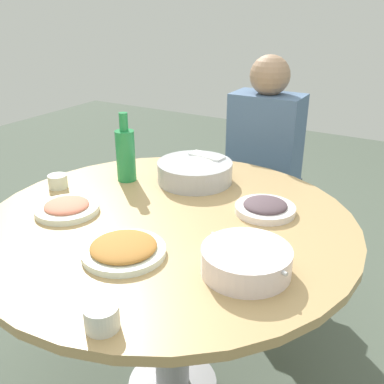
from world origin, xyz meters
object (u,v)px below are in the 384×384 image
at_px(dish_tofu_braise, 124,249).
at_px(tea_cup_near, 102,317).
at_px(rice_bowl, 195,171).
at_px(tea_cup_far, 58,181).
at_px(dish_shrimp, 67,208).
at_px(round_dining_table, 170,252).
at_px(dish_eggplant, 265,207).
at_px(stool_for_diner_left, 258,241).
at_px(diner_left, 265,146).
at_px(soup_bowl, 246,261).
at_px(green_bottle, 126,154).

relative_size(dish_tofu_braise, tea_cup_near, 3.05).
height_order(rice_bowl, tea_cup_far, rice_bowl).
height_order(rice_bowl, dish_shrimp, rice_bowl).
bearing_deg(round_dining_table, dish_tofu_braise, -176.79).
xyz_separation_m(dish_eggplant, stool_for_diner_left, (0.70, 0.28, -0.56)).
distance_m(tea_cup_far, diner_left, 1.03).
bearing_deg(round_dining_table, stool_for_diner_left, 1.08).
bearing_deg(tea_cup_far, soup_bowl, -100.58).
relative_size(dish_tofu_braise, diner_left, 0.32).
distance_m(rice_bowl, dish_eggplant, 0.37).
height_order(dish_eggplant, tea_cup_near, tea_cup_near).
height_order(round_dining_table, dish_tofu_braise, dish_tofu_braise).
height_order(rice_bowl, dish_tofu_braise, rice_bowl).
height_order(green_bottle, tea_cup_near, green_bottle).
bearing_deg(green_bottle, stool_for_diner_left, -24.38).
bearing_deg(tea_cup_near, soup_bowl, -27.15).
bearing_deg(tea_cup_near, round_dining_table, 17.60).
bearing_deg(dish_tofu_braise, stool_for_diner_left, 1.56).
bearing_deg(tea_cup_near, diner_left, 7.33).
xyz_separation_m(round_dining_table, dish_eggplant, (0.20, -0.26, 0.15)).
xyz_separation_m(dish_eggplant, tea_cup_near, (-0.73, 0.10, 0.01)).
distance_m(rice_bowl, stool_for_diner_left, 0.82).
bearing_deg(soup_bowl, dish_shrimp, 88.15).
xyz_separation_m(dish_tofu_braise, tea_cup_far, (0.26, 0.53, 0.01)).
xyz_separation_m(rice_bowl, green_bottle, (-0.13, 0.25, 0.07)).
distance_m(dish_eggplant, stool_for_diner_left, 0.94).
xyz_separation_m(rice_bowl, dish_tofu_braise, (-0.58, -0.10, -0.02)).
height_order(stool_for_diner_left, diner_left, diner_left).
distance_m(green_bottle, stool_for_diner_left, 1.01).
distance_m(rice_bowl, tea_cup_far, 0.54).
relative_size(round_dining_table, diner_left, 1.65).
bearing_deg(diner_left, dish_shrimp, 163.34).
bearing_deg(diner_left, soup_bowl, -160.80).
xyz_separation_m(dish_tofu_braise, dish_shrimp, (0.12, 0.34, -0.00)).
height_order(soup_bowl, green_bottle, green_bottle).
relative_size(soup_bowl, dish_tofu_braise, 1.06).
bearing_deg(dish_tofu_braise, tea_cup_far, 63.93).
height_order(tea_cup_far, stool_for_diner_left, tea_cup_far).
xyz_separation_m(dish_shrimp, green_bottle, (0.34, 0.01, 0.09)).
bearing_deg(dish_tofu_braise, diner_left, 1.56).
xyz_separation_m(dish_tofu_braise, stool_for_diner_left, (1.16, 0.03, -0.56)).
xyz_separation_m(dish_tofu_braise, green_bottle, (0.46, 0.35, 0.09)).
distance_m(dish_shrimp, tea_cup_far, 0.23).
height_order(dish_tofu_braise, diner_left, diner_left).
bearing_deg(tea_cup_near, dish_shrimp, 52.07).
bearing_deg(rice_bowl, green_bottle, 117.14).
xyz_separation_m(rice_bowl, soup_bowl, (-0.49, -0.44, -0.01)).
distance_m(rice_bowl, diner_left, 0.58).
bearing_deg(tea_cup_far, green_bottle, -42.07).
xyz_separation_m(tea_cup_near, stool_for_diner_left, (1.43, 0.18, -0.57)).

